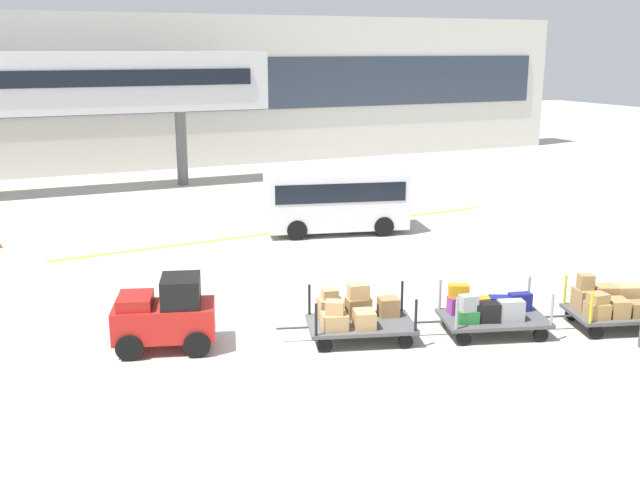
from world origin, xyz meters
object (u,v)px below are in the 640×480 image
(baggage_cart_lead, at_px, (355,315))
(baggage_cart_middle, at_px, (490,311))
(baggage_tug, at_px, (166,315))
(shuttle_van, at_px, (336,197))
(baggage_cart_tail, at_px, (615,304))

(baggage_cart_lead, xyz_separation_m, baggage_cart_middle, (2.89, -0.94, -0.03))
(baggage_tug, bearing_deg, shuttle_van, 45.92)
(baggage_cart_lead, relative_size, baggage_cart_middle, 1.00)
(baggage_tug, bearing_deg, baggage_cart_middle, -17.08)
(baggage_tug, height_order, baggage_cart_lead, baggage_tug)
(baggage_tug, distance_m, baggage_cart_lead, 4.05)
(baggage_cart_tail, relative_size, shuttle_van, 0.60)
(baggage_tug, bearing_deg, baggage_cart_tail, -16.91)
(baggage_tug, height_order, shuttle_van, shuttle_van)
(baggage_cart_middle, bearing_deg, shuttle_van, 84.39)
(baggage_cart_tail, bearing_deg, baggage_cart_lead, 162.71)
(shuttle_van, bearing_deg, baggage_tug, -134.08)
(baggage_cart_lead, distance_m, baggage_cart_tail, 6.00)
(baggage_cart_lead, xyz_separation_m, baggage_cart_tail, (5.73, -1.79, 0.00))
(baggage_cart_lead, bearing_deg, baggage_tug, 163.66)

